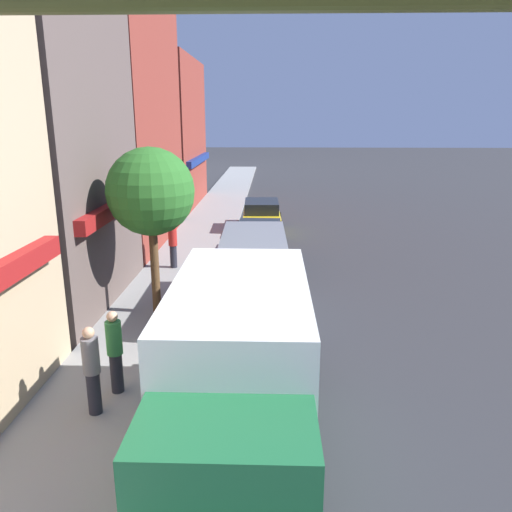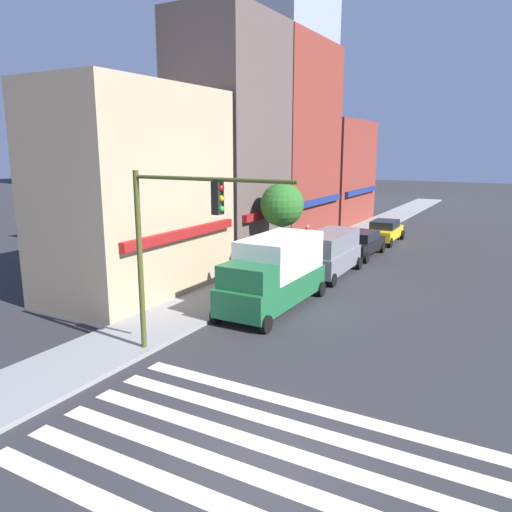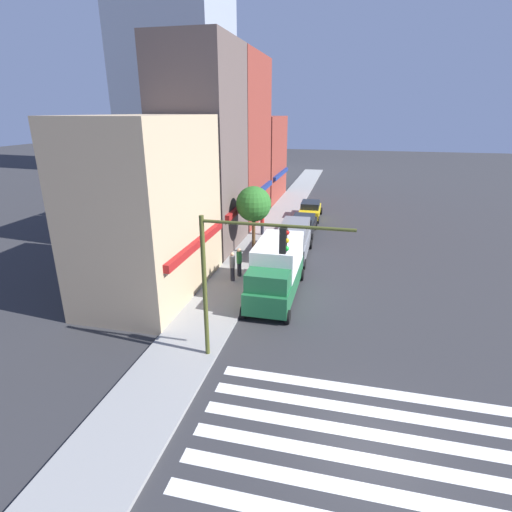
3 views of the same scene
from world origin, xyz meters
name	(u,v)px [view 1 (image 1 of 3)]	position (x,y,z in m)	size (l,w,h in m)	color
storefront_row	(76,107)	(21.68, 11.50, 5.99)	(34.93, 5.30, 14.12)	tan
box_truck_green	(239,380)	(9.66, 4.70, 1.59)	(6.21, 2.42, 3.04)	#1E6638
van_grey	(253,274)	(16.14, 4.70, 1.29)	(5.05, 2.22, 2.34)	slate
sedan_black	(259,242)	(21.67, 4.70, 0.84)	(4.45, 2.02, 1.59)	black
sedan_yellow	(262,216)	(27.22, 4.70, 0.84)	(4.45, 2.02, 1.59)	yellow
pedestrian_green_top	(115,350)	(11.67, 7.34, 1.07)	(0.32, 0.32, 1.77)	#23232D
pedestrian_red_jacket	(173,244)	(20.47, 7.87, 1.07)	(0.32, 0.32, 1.77)	#23232D
pedestrian_grey_coat	(92,369)	(10.89, 7.54, 1.07)	(0.32, 0.32, 1.77)	#23232D
street_tree	(151,192)	(16.03, 7.50, 3.64)	(2.41, 2.41, 4.72)	brown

